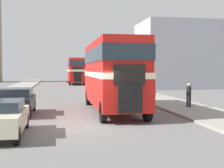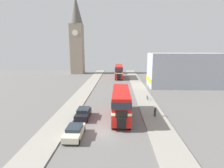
% 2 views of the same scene
% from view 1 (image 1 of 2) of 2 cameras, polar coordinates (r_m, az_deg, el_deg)
% --- Properties ---
extents(ground_plane, '(120.00, 120.00, 0.00)m').
position_cam_1_polar(ground_plane, '(14.18, -3.78, -7.74)').
color(ground_plane, slate).
extents(double_decker_bus, '(2.50, 9.64, 4.17)m').
position_cam_1_polar(double_decker_bus, '(18.84, 0.01, 2.45)').
color(double_decker_bus, red).
rests_on(double_decker_bus, ground_plane).
extents(bus_distant, '(2.56, 10.83, 4.34)m').
position_cam_1_polar(bus_distant, '(53.90, -6.66, 2.74)').
color(bus_distant, red).
rests_on(bus_distant, ground_plane).
extents(car_parked_near, '(1.84, 3.98, 1.37)m').
position_cam_1_polar(car_parked_near, '(12.75, -19.83, -5.79)').
color(car_parked_near, beige).
rests_on(car_parked_near, ground_plane).
extents(car_parked_mid, '(1.83, 4.06, 1.49)m').
position_cam_1_polar(car_parked_mid, '(18.38, -17.05, -3.02)').
color(car_parked_mid, black).
rests_on(car_parked_mid, ground_plane).
extents(pedestrian_walking, '(0.31, 0.31, 1.55)m').
position_cam_1_polar(pedestrian_walking, '(20.73, 13.86, -1.72)').
color(pedestrian_walking, '#282833').
rests_on(pedestrian_walking, sidewalk_right).
extents(bicycle_on_pavement, '(0.05, 1.76, 0.78)m').
position_cam_1_polar(bicycle_on_pavement, '(29.11, 7.46, -1.40)').
color(bicycle_on_pavement, black).
rests_on(bicycle_on_pavement, sidewalk_right).
extents(shop_building_block, '(19.24, 8.03, 8.89)m').
position_cam_1_polar(shop_building_block, '(45.42, 17.19, 4.98)').
color(shop_building_block, '#999EA8').
rests_on(shop_building_block, ground_plane).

